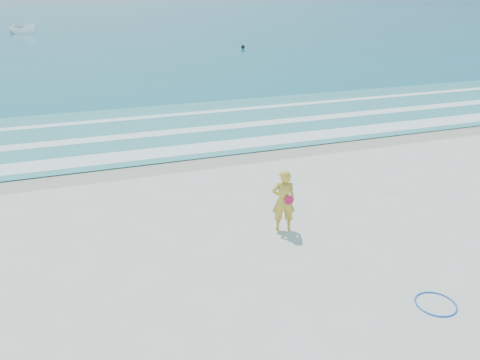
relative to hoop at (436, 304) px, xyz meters
name	(u,v)px	position (x,y,z in m)	size (l,w,h in m)	color
ground	(279,276)	(-2.90, 2.24, -0.02)	(400.00, 400.00, 0.00)	silver
wet_sand	(191,160)	(-2.90, 11.24, -0.01)	(400.00, 2.40, 0.00)	#B2A893
ocean	(85,20)	(-2.90, 107.24, 0.00)	(400.00, 190.00, 0.04)	#19727F
shallow	(167,128)	(-2.90, 16.24, 0.03)	(400.00, 10.00, 0.01)	#59B7AD
foam_near	(184,150)	(-2.90, 12.54, 0.04)	(400.00, 1.40, 0.01)	white
foam_mid	(170,132)	(-2.90, 15.44, 0.04)	(400.00, 0.90, 0.01)	white
foam_far	(158,116)	(-2.90, 18.74, 0.04)	(400.00, 0.60, 0.01)	white
hoop	(436,304)	(0.00, 0.00, 0.00)	(0.92, 0.92, 0.03)	blue
boat	(22,28)	(-13.49, 76.27, 0.85)	(1.60, 4.26, 1.65)	white
buoy	(243,47)	(12.25, 46.54, 0.24)	(0.44, 0.44, 0.44)	black
woman	(284,201)	(-1.80, 4.45, 0.93)	(0.79, 0.63, 1.89)	gold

